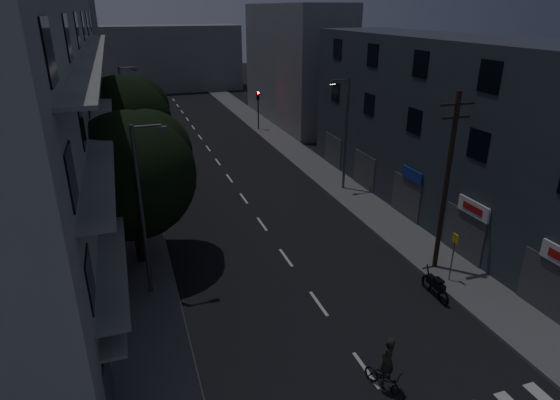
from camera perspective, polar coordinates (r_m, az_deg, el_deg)
ground at (r=37.93m, az=-6.36°, el=2.90°), size 160.00×160.00×0.00m
sidewalk_left at (r=37.15m, az=-17.71°, el=1.64°), size 3.00×90.00×0.15m
sidewalk_right at (r=40.07m, az=4.16°, el=4.17°), size 3.00×90.00×0.15m
lane_markings at (r=43.76m, az=-8.20°, el=5.48°), size 0.15×60.50×0.01m
building_left at (r=28.88m, az=-27.70°, el=8.73°), size 7.00×36.00×14.00m
building_right at (r=31.70m, az=19.95°, el=8.17°), size 6.19×28.00×11.00m
building_far_left at (r=58.34m, az=-24.20°, el=16.06°), size 6.00×20.00×16.00m
building_far_right at (r=55.85m, az=1.78°, el=16.16°), size 6.00×20.00×13.00m
building_far_end at (r=80.69m, az=-14.00°, el=16.40°), size 24.00×8.00×10.00m
tree_near at (r=24.24m, az=-17.64°, el=3.43°), size 6.45×6.45×7.96m
tree_mid at (r=34.79m, az=-18.49°, el=9.20°), size 6.70×6.70×8.25m
tree_far at (r=46.81m, az=-18.86°, el=11.16°), size 5.46×5.46×6.76m
traffic_signal_far_right at (r=51.68m, az=-2.68°, el=11.82°), size 0.28×0.37×4.10m
traffic_signal_far_left at (r=51.92m, az=-17.83°, el=10.85°), size 0.28×0.37×4.10m
street_lamp_left_near at (r=21.33m, az=-16.31°, el=-0.52°), size 1.51×0.25×8.00m
street_lamp_right at (r=33.78m, az=7.89°, el=8.54°), size 1.51×0.25×8.00m
street_lamp_left_far at (r=42.04m, az=-18.31°, el=10.36°), size 1.51×0.25×8.00m
utility_pole at (r=23.89m, az=19.65°, el=2.22°), size 1.80×0.24×9.00m
bus_stop_sign at (r=23.99m, az=20.43°, el=-5.59°), size 0.06×0.35×2.52m
motorcycle at (r=23.36m, az=18.40°, el=-9.95°), size 0.60×2.08×1.33m
cyclist at (r=17.79m, az=12.76°, el=-19.89°), size 1.21×1.89×2.26m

